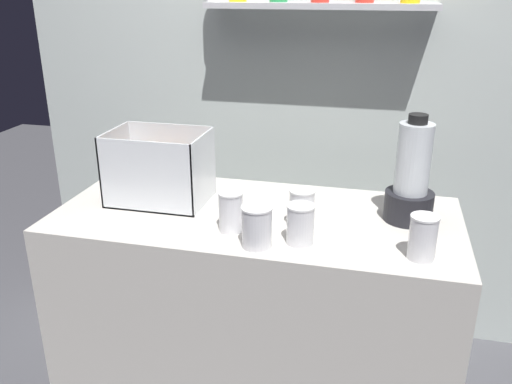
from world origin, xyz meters
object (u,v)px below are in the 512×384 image
object	(u,v)px
blender_pitcher	(411,181)
juice_cup_beet_right	(300,226)
juice_cup_orange_far_right	(422,240)
carrot_display_bin	(159,179)
juice_cup_beet_middle	(302,211)
juice_cup_pomegranate_far_left	(231,213)
juice_cup_orange_left	(257,229)

from	to	relation	value
blender_pitcher	juice_cup_beet_right	distance (m)	0.42
juice_cup_beet_right	juice_cup_orange_far_right	xyz separation A→B (m)	(0.36, -0.01, 0.00)
carrot_display_bin	juice_cup_beet_right	bearing A→B (deg)	-21.98
juice_cup_beet_middle	juice_cup_orange_far_right	xyz separation A→B (m)	(0.37, -0.13, 0.00)
juice_cup_beet_middle	juice_cup_beet_right	bearing A→B (deg)	-82.80
blender_pitcher	juice_cup_orange_far_right	size ratio (longest dim) A/B	2.71
juice_cup_pomegranate_far_left	juice_cup_beet_right	bearing A→B (deg)	-8.53
carrot_display_bin	blender_pitcher	bearing A→B (deg)	2.18
juice_cup_beet_right	juice_cup_orange_far_right	bearing A→B (deg)	-2.32
juice_cup_beet_right	carrot_display_bin	bearing A→B (deg)	158.02
juice_cup_orange_left	juice_cup_orange_far_right	xyz separation A→B (m)	(0.48, 0.04, 0.00)
juice_cup_beet_middle	juice_cup_orange_far_right	size ratio (longest dim) A/B	0.96
blender_pitcher	juice_cup_beet_right	xyz separation A→B (m)	(-0.33, -0.26, -0.08)
juice_cup_orange_far_right	carrot_display_bin	bearing A→B (deg)	165.34
juice_cup_pomegranate_far_left	juice_cup_orange_left	world-z (taller)	juice_cup_pomegranate_far_left
blender_pitcher	juice_cup_beet_right	size ratio (longest dim) A/B	2.90
blender_pitcher	juice_cup_beet_middle	bearing A→B (deg)	-157.28
juice_cup_pomegranate_far_left	carrot_display_bin	bearing A→B (deg)	149.77
juice_cup_pomegranate_far_left	juice_cup_orange_left	size ratio (longest dim) A/B	1.02
juice_cup_orange_left	carrot_display_bin	bearing A→B (deg)	147.24
carrot_display_bin	juice_cup_beet_middle	size ratio (longest dim) A/B	2.68
blender_pitcher	juice_cup_pomegranate_far_left	distance (m)	0.61
juice_cup_beet_right	juice_cup_orange_far_right	size ratio (longest dim) A/B	0.93
juice_cup_orange_left	juice_cup_orange_far_right	size ratio (longest dim) A/B	0.97
juice_cup_beet_middle	juice_cup_orange_left	bearing A→B (deg)	-122.52
carrot_display_bin	juice_cup_orange_left	distance (m)	0.52
blender_pitcher	juice_cup_orange_left	bearing A→B (deg)	-145.08
carrot_display_bin	juice_cup_orange_far_right	distance (m)	0.95
juice_cup_beet_middle	juice_cup_orange_far_right	world-z (taller)	juice_cup_orange_far_right
juice_cup_orange_left	blender_pitcher	bearing A→B (deg)	34.92
juice_cup_beet_right	juice_cup_orange_far_right	distance (m)	0.36
juice_cup_orange_far_right	juice_cup_beet_middle	bearing A→B (deg)	160.62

